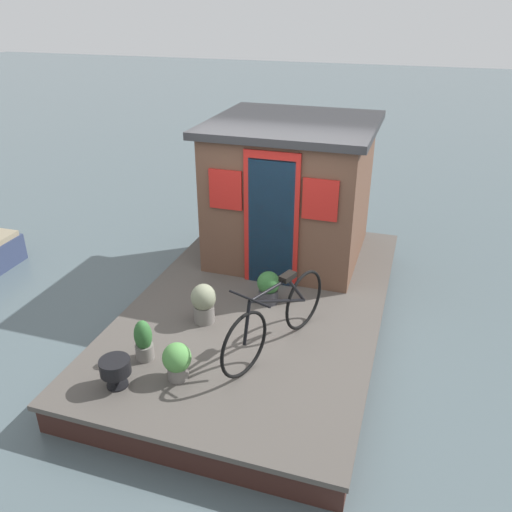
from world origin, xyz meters
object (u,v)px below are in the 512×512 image
Objects in this scene: potted_plant_thyme at (268,287)px; potted_plant_basil at (144,341)px; houseboat_cabin at (291,189)px; charcoal_grill at (115,368)px; potted_plant_succulent at (177,360)px; potted_plant_geranium at (204,302)px; bicycle at (276,318)px.

potted_plant_thyme is 1.76m from potted_plant_basil.
charcoal_grill is (-3.45, 0.85, -0.77)m from houseboat_cabin.
potted_plant_geranium is at bearing 8.17° from potted_plant_succulent.
charcoal_grill is (-1.07, 1.32, -0.18)m from bicycle.
potted_plant_geranium is 1.21× the size of potted_plant_succulent.
bicycle is 0.99m from potted_plant_thyme.
charcoal_grill is (-0.48, 0.05, -0.01)m from potted_plant_basil.
bicycle reaches higher than potted_plant_succulent.
potted_plant_succulent is at bearing -111.27° from potted_plant_basil.
charcoal_grill is at bearing 119.18° from potted_plant_succulent.
houseboat_cabin is at bearing -12.75° from potted_plant_geranium.
houseboat_cabin is 1.67m from potted_plant_thyme.
potted_plant_geranium is at bearing -20.78° from potted_plant_basil.
potted_plant_thyme is at bearing -14.87° from potted_plant_succulent.
houseboat_cabin is at bearing -6.01° from potted_plant_succulent.
bicycle is at bearing -51.10° from charcoal_grill.
potted_plant_thyme is (-1.48, -0.11, -0.77)m from houseboat_cabin.
houseboat_cabin is 7.29× the size of charcoal_grill.
potted_plant_geranium is 0.91m from potted_plant_basil.
potted_plant_thyme is at bearing 21.34° from bicycle.
potted_plant_succulent is at bearing 134.09° from bicycle.
potted_plant_geranium is at bearing 137.44° from potted_plant_thyme.
potted_plant_basil is at bearing -6.05° from charcoal_grill.
potted_plant_thyme is at bearing -31.49° from potted_plant_basil.
houseboat_cabin is 5.57× the size of potted_plant_succulent.
bicycle reaches higher than charcoal_grill.
potted_plant_succulent is at bearing 173.99° from houseboat_cabin.
bicycle is 1.13m from potted_plant_succulent.
potted_plant_geranium is at bearing 167.25° from houseboat_cabin.
potted_plant_thyme is 1.37× the size of charcoal_grill.
potted_plant_thyme is at bearing -42.56° from potted_plant_geranium.
bicycle is at bearing -168.88° from houseboat_cabin.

